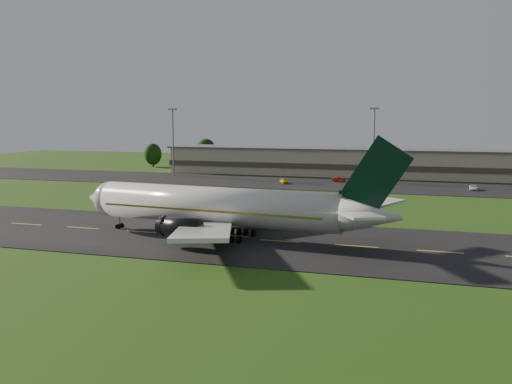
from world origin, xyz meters
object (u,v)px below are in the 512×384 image
(airliner, at_px, (222,207))
(terminal, at_px, (383,163))
(light_mast_west, at_px, (173,134))
(service_vehicle_b, at_px, (339,180))
(light_mast_centre, at_px, (374,136))
(service_vehicle_a, at_px, (284,181))
(service_vehicle_c, at_px, (474,188))

(airliner, bearing_deg, terminal, 86.05)
(light_mast_west, relative_size, service_vehicle_b, 5.42)
(terminal, bearing_deg, light_mast_centre, -94.95)
(service_vehicle_a, relative_size, service_vehicle_b, 1.02)
(service_vehicle_c, bearing_deg, terminal, 134.58)
(terminal, relative_size, light_mast_west, 7.13)
(light_mast_centre, bearing_deg, light_mast_west, 180.00)
(service_vehicle_a, bearing_deg, airliner, -113.11)
(light_mast_west, height_order, service_vehicle_c, light_mast_west)
(service_vehicle_a, bearing_deg, light_mast_centre, -4.69)
(airliner, bearing_deg, light_mast_west, 125.02)
(light_mast_centre, bearing_deg, service_vehicle_a, -154.63)
(light_mast_west, relative_size, light_mast_centre, 1.00)
(terminal, height_order, service_vehicle_c, terminal)
(service_vehicle_a, bearing_deg, light_mast_west, 134.16)
(airliner, height_order, service_vehicle_b, airliner)
(airliner, distance_m, service_vehicle_b, 77.72)
(light_mast_west, height_order, service_vehicle_a, light_mast_west)
(light_mast_west, xyz_separation_m, service_vehicle_b, (51.13, -2.62, -12.02))
(terminal, height_order, light_mast_west, light_mast_west)
(airliner, height_order, service_vehicle_c, airliner)
(terminal, height_order, service_vehicle_a, terminal)
(service_vehicle_a, distance_m, service_vehicle_b, 15.73)
(light_mast_centre, xyz_separation_m, service_vehicle_b, (-8.87, -2.62, -12.02))
(light_mast_west, distance_m, service_vehicle_c, 86.86)
(terminal, xyz_separation_m, service_vehicle_a, (-23.81, -26.81, -3.24))
(airliner, distance_m, service_vehicle_a, 70.08)
(airliner, height_order, service_vehicle_a, airliner)
(airliner, distance_m, light_mast_west, 92.73)
(terminal, bearing_deg, light_mast_west, -165.24)
(service_vehicle_a, bearing_deg, service_vehicle_c, -29.74)
(light_mast_west, bearing_deg, service_vehicle_c, -6.92)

